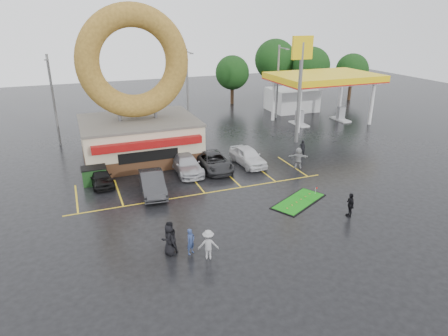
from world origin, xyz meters
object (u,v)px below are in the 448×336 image
object	(u,v)px
person_blue	(191,241)
dumpster	(94,176)
car_white	(248,156)
streetlight_mid	(188,88)
donut_shop	(138,111)
car_dgrey	(152,183)
shell_sign	(301,70)
putting_green	(299,201)
streetlight_left	(53,98)
car_black	(100,176)
streetlight_right	(278,80)
car_silver	(186,164)
car_grey	(214,161)
gas_station	(309,88)
person_cameraman	(350,205)

from	to	relation	value
person_blue	dumpster	world-z (taller)	person_blue
car_white	person_blue	distance (m)	14.65
person_blue	streetlight_mid	bearing A→B (deg)	40.69
donut_shop	streetlight_mid	distance (m)	10.59
car_dgrey	dumpster	size ratio (longest dim) A/B	2.66
shell_sign	putting_green	world-z (taller)	shell_sign
streetlight_left	car_dgrey	world-z (taller)	streetlight_left
streetlight_left	car_black	distance (m)	12.94
streetlight_right	donut_shop	bearing A→B (deg)	-154.79
car_silver	car_grey	bearing A→B (deg)	-3.76
car_black	streetlight_right	bearing A→B (deg)	24.89
streetlight_right	dumpster	xyz separation A→B (m)	(-23.50, -13.62, -4.13)
car_white	putting_green	world-z (taller)	car_white
gas_station	person_cameraman	world-z (taller)	gas_station
streetlight_left	putting_green	size ratio (longest dim) A/B	1.83
streetlight_left	car_grey	size ratio (longest dim) A/B	1.75
car_white	person_blue	xyz separation A→B (m)	(-8.81, -11.70, -0.02)
car_silver	streetlight_left	bearing A→B (deg)	130.63
streetlight_mid	car_grey	xyz separation A→B (m)	(-1.69, -13.11, -4.07)
streetlight_mid	car_white	world-z (taller)	streetlight_mid
car_white	putting_green	bearing A→B (deg)	-91.27
car_dgrey	person_cameraman	world-z (taller)	person_cameraman
streetlight_mid	car_silver	size ratio (longest dim) A/B	1.79
donut_shop	car_black	distance (m)	7.46
car_black	person_blue	bearing A→B (deg)	-78.54
donut_shop	person_cameraman	bearing A→B (deg)	-56.75
streetlight_left	car_silver	world-z (taller)	streetlight_left
streetlight_mid	person_cameraman	xyz separation A→B (m)	(3.79, -24.40, -3.96)
person_cameraman	putting_green	bearing A→B (deg)	-130.69
person_blue	person_cameraman	world-z (taller)	person_cameraman
donut_shop	gas_station	world-z (taller)	donut_shop
shell_sign	dumpster	world-z (taller)	shell_sign
gas_station	person_blue	distance (m)	34.19
person_cameraman	dumpster	size ratio (longest dim) A/B	0.92
shell_sign	streetlight_mid	distance (m)	12.93
gas_station	shell_sign	size ratio (longest dim) A/B	1.29
streetlight_mid	person_blue	xyz separation A→B (m)	(-7.29, -24.83, -4.01)
gas_station	shell_sign	world-z (taller)	shell_sign
streetlight_right	car_silver	size ratio (longest dim) A/B	1.79
car_white	donut_shop	bearing A→B (deg)	145.47
car_silver	dumpster	xyz separation A→B (m)	(-7.44, 0.30, -0.08)
car_black	car_white	bearing A→B (deg)	-7.15
streetlight_mid	car_silver	bearing A→B (deg)	-107.46
streetlight_right	putting_green	world-z (taller)	streetlight_right
shell_sign	person_blue	size ratio (longest dim) A/B	6.89
shell_sign	car_grey	world-z (taller)	shell_sign
car_dgrey	car_grey	distance (m)	6.61
streetlight_left	putting_green	xyz separation A→B (m)	(15.79, -20.34, -4.75)
dumpster	car_black	bearing A→B (deg)	-35.77
car_silver	person_cameraman	world-z (taller)	person_cameraman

